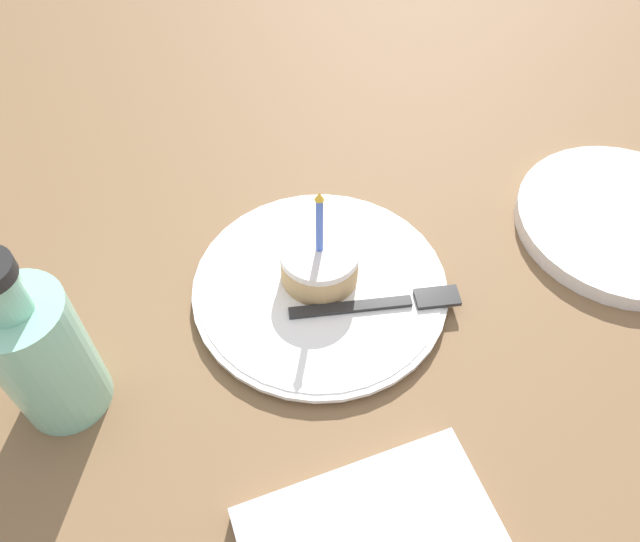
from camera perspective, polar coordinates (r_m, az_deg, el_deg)
The scene contains 6 objects.
ground_plane at distance 0.69m, azimuth 0.64°, elevation -0.79°, with size 2.40×2.40×0.04m.
plate at distance 0.65m, azimuth -0.00°, elevation -1.51°, with size 0.27×0.27×0.01m.
cake_slice at distance 0.64m, azimuth -0.05°, elevation 0.84°, with size 0.08×0.08×0.12m.
fork at distance 0.63m, azimuth 6.38°, elevation -2.85°, with size 0.06×0.17×0.00m.
bottle at distance 0.57m, azimuth -24.15°, elevation -6.85°, with size 0.08×0.08×0.19m.
side_plate at distance 0.79m, azimuth 25.90°, elevation 4.09°, with size 0.24×0.24×0.02m.
Camera 1 is at (-0.39, 0.15, 0.53)m, focal length 35.00 mm.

